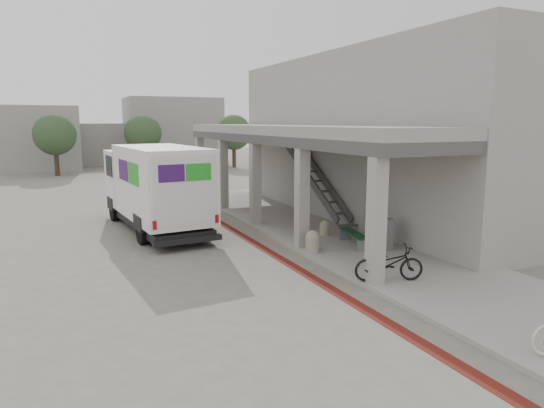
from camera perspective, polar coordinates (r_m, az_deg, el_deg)
name	(u,v)px	position (r m, az deg, el deg)	size (l,w,h in m)	color
ground	(248,261)	(14.82, -2.88, -6.70)	(120.00, 120.00, 0.00)	#666058
bike_lane_stripe	(254,243)	(16.97, -2.19, -4.56)	(0.35, 40.00, 0.01)	#591911
sidewalk	(358,245)	(16.62, 10.12, -4.82)	(4.40, 28.00, 0.12)	gray
transit_building	(356,140)	(21.43, 9.89, 7.46)	(7.60, 17.00, 7.00)	gray
distant_backdrop	(80,138)	(49.22, -21.68, 7.28)	(28.00, 10.00, 6.50)	gray
tree_left	(55,135)	(41.27, -24.20, 7.45)	(3.20, 3.20, 4.80)	#38281C
tree_mid	(143,133)	(43.85, -14.96, 8.05)	(3.20, 3.20, 4.80)	#38281C
tree_right	(234,133)	(44.90, -4.52, 8.37)	(3.20, 3.20, 4.80)	#38281C
fedex_truck	(155,185)	(19.25, -13.63, 2.14)	(3.04, 7.84, 3.27)	black
bench	(354,236)	(16.30, 9.59, -3.75)	(0.75, 1.88, 0.43)	slate
bollard_near	(313,241)	(15.34, 4.81, -4.36)	(0.46, 0.46, 0.69)	gray
bollard_far	(325,228)	(17.64, 6.22, -2.77)	(0.36, 0.36, 0.54)	gray
utility_cabinet	(382,233)	(15.98, 12.80, -3.39)	(0.46, 0.61, 1.02)	gray
bicycle_black	(389,263)	(12.86, 13.59, -6.80)	(0.62, 1.79, 0.94)	black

